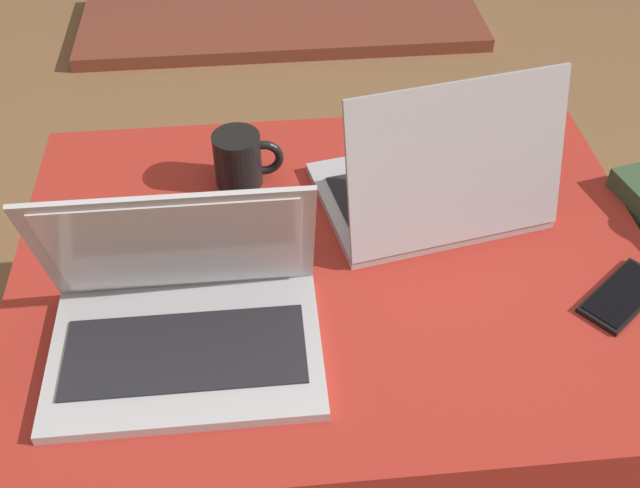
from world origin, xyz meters
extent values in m
plane|color=olive|center=(0.00, 0.00, 0.00)|extent=(14.00, 14.00, 0.00)
cube|color=maroon|center=(0.00, 0.00, 0.03)|extent=(0.95, 0.73, 0.05)
cube|color=#B22D23|center=(0.00, 0.00, 0.25)|extent=(0.99, 0.76, 0.41)
cube|color=silver|center=(-0.22, -0.17, 0.47)|extent=(0.37, 0.25, 0.02)
cube|color=#232328|center=(-0.22, -0.18, 0.48)|extent=(0.32, 0.14, 0.00)
cube|color=silver|center=(-0.22, -0.09, 0.59)|extent=(0.37, 0.09, 0.23)
cube|color=white|center=(-0.22, -0.09, 0.59)|extent=(0.33, 0.08, 0.21)
cube|color=#B7B7BC|center=(0.17, 0.13, 0.47)|extent=(0.39, 0.32, 0.02)
cube|color=#232328|center=(0.16, 0.13, 0.48)|extent=(0.32, 0.20, 0.00)
cube|color=#B7B7BC|center=(0.18, 0.03, 0.60)|extent=(0.35, 0.13, 0.25)
cube|color=#B23D93|center=(0.18, 0.04, 0.60)|extent=(0.31, 0.12, 0.22)
cube|color=black|center=(0.41, -0.13, 0.46)|extent=(0.16, 0.14, 0.01)
cube|color=black|center=(0.41, -0.13, 0.47)|extent=(0.14, 0.13, 0.00)
cylinder|color=black|center=(-0.14, 0.20, 0.51)|extent=(0.08, 0.08, 0.10)
torus|color=black|center=(-0.10, 0.20, 0.51)|extent=(0.07, 0.01, 0.07)
cube|color=brown|center=(0.00, 1.64, 0.02)|extent=(1.40, 0.50, 0.04)
camera|label=1|loc=(-0.10, -0.82, 1.27)|focal=42.00mm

